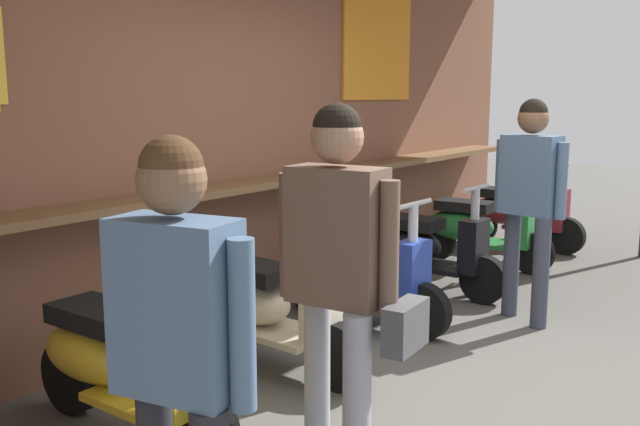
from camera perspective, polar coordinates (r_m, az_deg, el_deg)
name	(u,v)px	position (r m, az deg, el deg)	size (l,w,h in m)	color
ground_plane	(455,381)	(4.40, 10.91, -13.27)	(27.71, 27.71, 0.00)	#56544F
market_stall_facade	(222,62)	(5.12, -7.98, 12.08)	(9.90, 2.44, 3.49)	brown
scooter_yellow	(118,361)	(3.71, -16.10, -11.50)	(0.46, 1.40, 0.97)	gold
scooter_cream	(264,306)	(4.43, -4.55, -7.59)	(0.47, 1.40, 0.97)	beige
scooter_blue	(356,272)	(5.24, 2.92, -4.86)	(0.46, 1.40, 0.97)	#233D9E
scooter_black	(421,248)	(6.11, 8.25, -2.84)	(0.46, 1.40, 0.97)	black
scooter_green	(476,228)	(7.12, 12.55, -1.18)	(0.46, 1.40, 0.97)	#237533
scooter_maroon	(515,213)	(8.10, 15.59, 0.00)	(0.46, 1.40, 0.97)	maroon
shopper_with_handbag	(340,259)	(2.96, 1.63, -3.76)	(0.32, 0.66, 1.67)	#999EA8
shopper_browsing	(530,187)	(5.37, 16.71, 2.07)	(0.28, 0.56, 1.67)	#383D4C
shopper_passing	(177,336)	(2.23, -11.55, -9.82)	(0.27, 0.54, 1.59)	#232328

